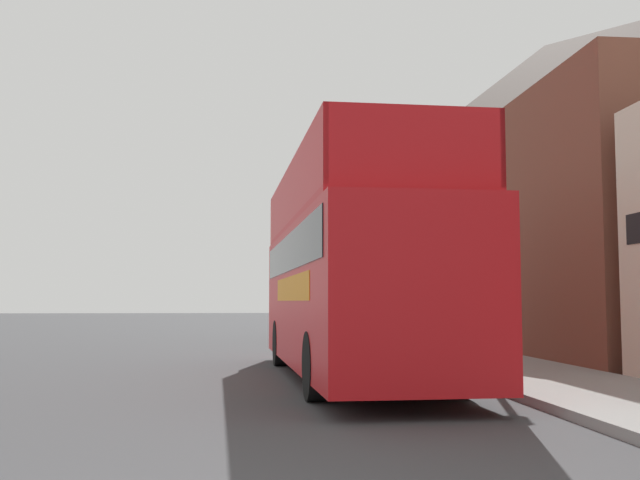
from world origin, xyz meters
TOP-DOWN VIEW (x-y plane):
  - ground_plane at (0.00, 21.00)m, footprint 144.00×144.00m
  - sidewalk at (6.02, 18.00)m, footprint 2.90×108.00m
  - brick_terrace_rear at (10.46, 20.21)m, footprint 6.00×19.55m
  - tour_bus at (2.55, 11.01)m, footprint 2.88×10.52m
  - parked_car_ahead_of_bus at (3.40, 18.64)m, footprint 2.02×4.06m
  - lamp_post_second at (5.07, 10.42)m, footprint 0.35×0.35m
  - lamp_post_third at (5.18, 17.54)m, footprint 0.35×0.35m

SIDE VIEW (x-z plane):
  - ground_plane at x=0.00m, z-range 0.00..0.00m
  - sidewalk at x=6.02m, z-range 0.00..0.14m
  - parked_car_ahead_of_bus at x=3.40m, z-range -0.04..1.45m
  - tour_bus at x=2.55m, z-range -0.18..3.93m
  - lamp_post_second at x=5.07m, z-range 1.03..5.70m
  - lamp_post_third at x=5.18m, z-range 1.08..6.19m
  - brick_terrace_rear at x=10.46m, z-range 0.00..10.09m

